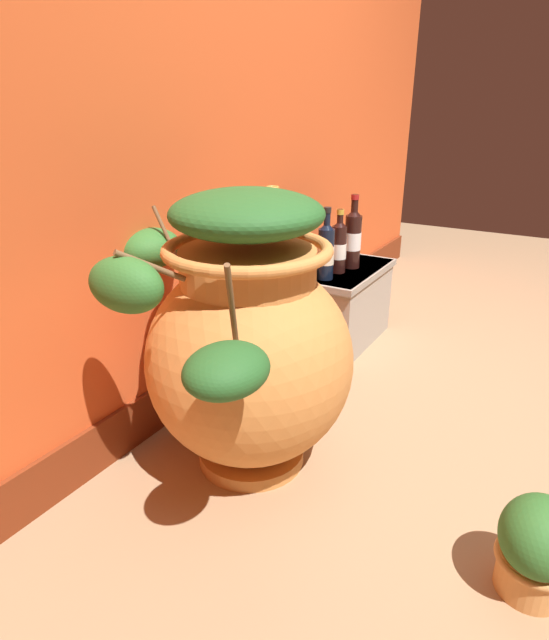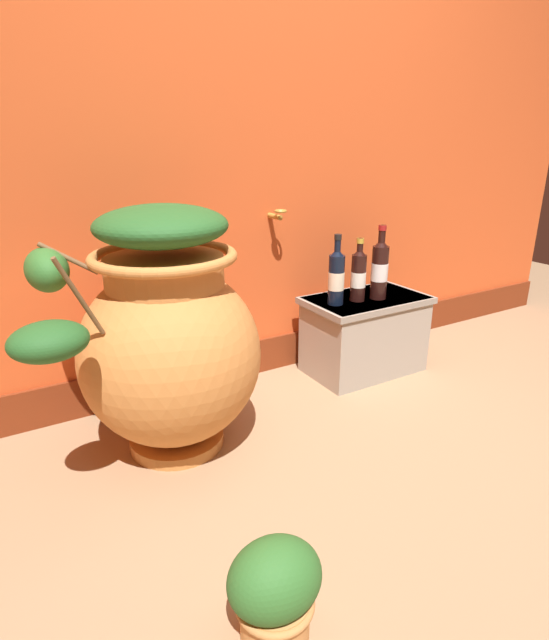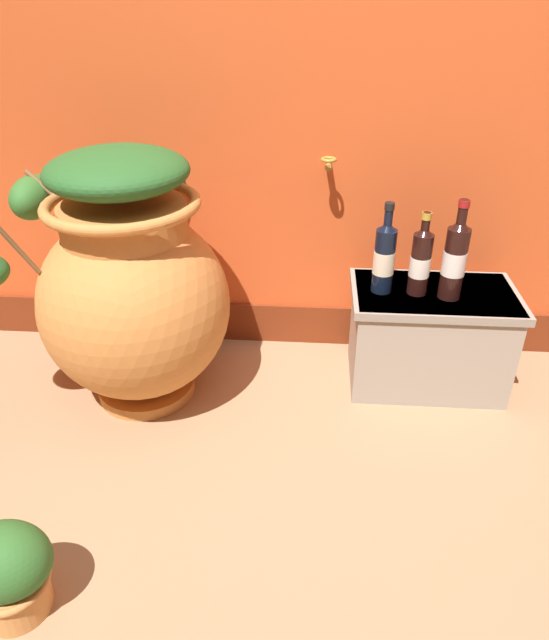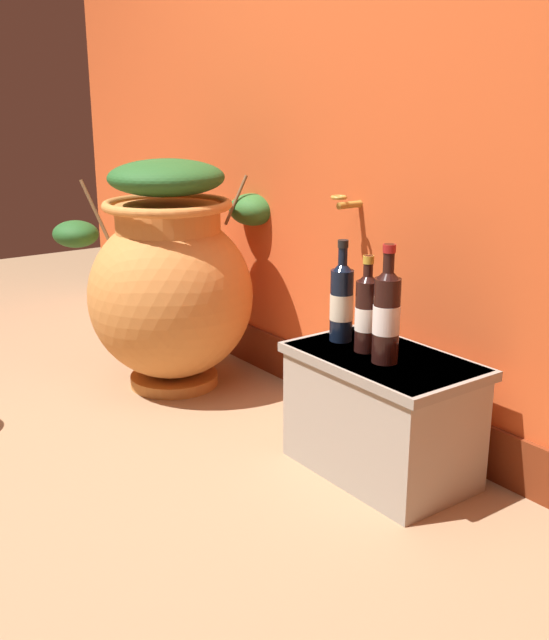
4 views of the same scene
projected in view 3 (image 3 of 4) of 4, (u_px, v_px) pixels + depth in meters
name	position (u px, v px, depth m)	size (l,w,h in m)	color
ground_plane	(286.00, 556.00, 1.55)	(7.00, 7.00, 0.00)	#9E7A56
back_wall	(310.00, 2.00, 1.93)	(4.40, 0.33, 2.60)	#D15123
terracotta_urn	(131.00, 286.00, 1.96)	(0.85, 0.81, 0.92)	#CC7F3D
stone_ledge	(429.00, 334.00, 2.14)	(0.60, 0.36, 0.39)	#9E9384
wine_bottle_left	(455.00, 257.00, 1.94)	(0.08, 0.08, 0.35)	black
wine_bottle_middle	(384.00, 255.00, 1.99)	(0.08, 0.08, 0.33)	black
wine_bottle_right	(421.00, 259.00, 1.98)	(0.07, 0.07, 0.30)	black
potted_shrub	(7.00, 571.00, 1.35)	(0.23, 0.19, 0.26)	#D68E4C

